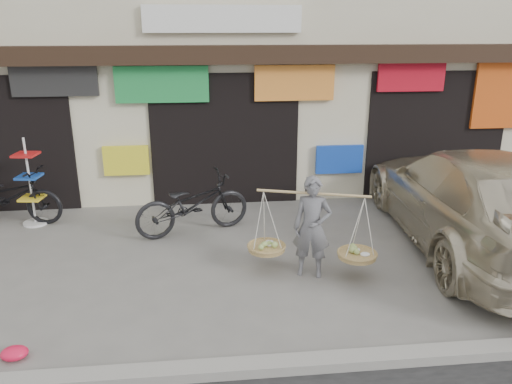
{
  "coord_description": "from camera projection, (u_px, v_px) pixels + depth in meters",
  "views": [
    {
      "loc": [
        -0.44,
        -6.51,
        3.6
      ],
      "look_at": [
        0.36,
        0.9,
        1.09
      ],
      "focal_mm": 35.0,
      "sensor_mm": 36.0,
      "label": 1
    }
  ],
  "objects": [
    {
      "name": "ground",
      "position": [
        238.0,
        282.0,
        7.33
      ],
      "size": [
        70.0,
        70.0,
        0.0
      ],
      "primitive_type": "plane",
      "color": "slate",
      "rests_on": "ground"
    },
    {
      "name": "kerb",
      "position": [
        252.0,
        367.0,
        5.43
      ],
      "size": [
        70.0,
        0.25,
        0.12
      ],
      "primitive_type": "cube",
      "color": "gray",
      "rests_on": "ground"
    },
    {
      "name": "shophouse_block",
      "position": [
        218.0,
        31.0,
        12.28
      ],
      "size": [
        14.0,
        6.32,
        7.0
      ],
      "color": "beige",
      "rests_on": "ground"
    },
    {
      "name": "street_vendor",
      "position": [
        312.0,
        231.0,
        7.35
      ],
      "size": [
        1.85,
        0.95,
        1.54
      ],
      "rotation": [
        0.0,
        0.0,
        -0.29
      ],
      "color": "slate",
      "rests_on": "ground"
    },
    {
      "name": "bike_0",
      "position": [
        9.0,
        196.0,
        9.37
      ],
      "size": [
        2.13,
        1.05,
        1.07
      ],
      "primitive_type": "imported",
      "rotation": [
        0.0,
        0.0,
        1.4
      ],
      "color": "black",
      "rests_on": "ground"
    },
    {
      "name": "bike_2",
      "position": [
        193.0,
        204.0,
        8.92
      ],
      "size": [
        2.21,
        1.36,
        1.1
      ],
      "primitive_type": "imported",
      "rotation": [
        0.0,
        0.0,
        1.9
      ],
      "color": "black",
      "rests_on": "ground"
    },
    {
      "name": "suv",
      "position": [
        473.0,
        198.0,
        8.37
      ],
      "size": [
        2.74,
        5.9,
        1.67
      ],
      "rotation": [
        0.0,
        0.0,
        3.07
      ],
      "color": "beige",
      "rests_on": "ground"
    },
    {
      "name": "display_rack",
      "position": [
        31.0,
        190.0,
        9.28
      ],
      "size": [
        0.46,
        0.46,
        1.67
      ],
      "rotation": [
        0.0,
        0.0,
        -0.13
      ],
      "color": "silver",
      "rests_on": "ground"
    },
    {
      "name": "red_bag",
      "position": [
        14.0,
        353.0,
        5.64
      ],
      "size": [
        0.31,
        0.25,
        0.14
      ],
      "primitive_type": "ellipsoid",
      "color": "#F01640",
      "rests_on": "ground"
    }
  ]
}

